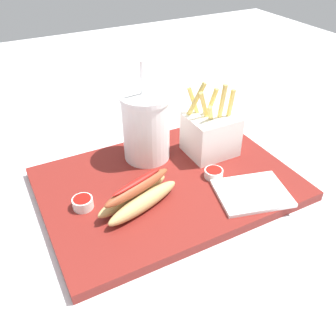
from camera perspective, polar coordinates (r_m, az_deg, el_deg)
ground_plane at (r=0.76m, az=0.00°, el=-3.68°), size 2.40×2.40×0.02m
food_tray at (r=0.75m, az=0.00°, el=-2.49°), size 0.50×0.35×0.02m
soda_cup at (r=0.77m, az=-3.39°, el=6.50°), size 0.11×0.11×0.22m
fries_basket at (r=0.81m, az=6.68°, el=5.39°), size 0.10×0.09×0.17m
hot_dog_1 at (r=0.67m, az=-4.67°, el=-4.35°), size 0.17×0.10×0.06m
ketchup_cup_1 at (r=0.69m, az=-13.31°, el=-5.10°), size 0.04×0.04×0.02m
ketchup_cup_2 at (r=0.75m, az=7.17°, el=-0.76°), size 0.04×0.04×0.02m
ketchup_cup_3 at (r=0.90m, az=4.02°, el=6.27°), size 0.04×0.04×0.02m
napkin_stack at (r=0.72m, az=13.01°, el=-3.83°), size 0.16×0.14×0.01m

